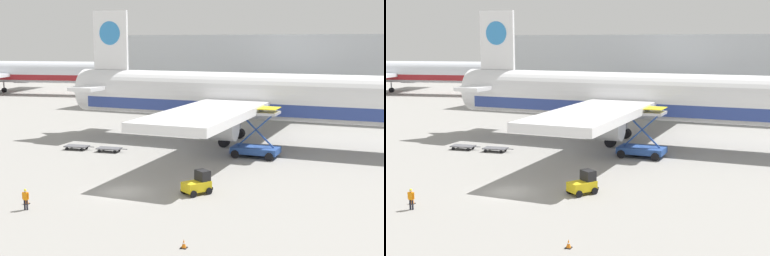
{
  "view_description": "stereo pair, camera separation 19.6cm",
  "coord_description": "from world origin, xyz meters",
  "views": [
    {
      "loc": [
        22.78,
        -38.84,
        12.9
      ],
      "look_at": [
        1.68,
        11.45,
        4.0
      ],
      "focal_mm": 50.0,
      "sensor_mm": 36.0,
      "label": 1
    },
    {
      "loc": [
        22.96,
        -38.77,
        12.9
      ],
      "look_at": [
        1.68,
        11.45,
        4.0
      ],
      "focal_mm": 50.0,
      "sensor_mm": 36.0,
      "label": 2
    }
  ],
  "objects": [
    {
      "name": "ground_plane",
      "position": [
        0.0,
        0.0,
        0.0
      ],
      "size": [
        400.0,
        400.0,
        0.0
      ],
      "primitive_type": "plane",
      "color": "gray"
    },
    {
      "name": "terminal_building",
      "position": [
        9.96,
        61.26,
        6.99
      ],
      "size": [
        90.0,
        18.2,
        14.0
      ],
      "color": "#B2B7BC",
      "rests_on": "ground_plane"
    },
    {
      "name": "airplane_main",
      "position": [
        4.8,
        25.45,
        5.84
      ],
      "size": [
        58.05,
        48.06,
        17.0
      ],
      "rotation": [
        0.0,
        0.0,
        0.01
      ],
      "color": "white",
      "rests_on": "ground_plane"
    },
    {
      "name": "airplane_distant",
      "position": [
        -69.89,
        65.11,
        5.21
      ],
      "size": [
        51.29,
        43.42,
        15.18
      ],
      "rotation": [
        0.0,
        0.0,
        0.2
      ],
      "color": "silver",
      "rests_on": "ground_plane"
    },
    {
      "name": "scissor_lift_loader",
      "position": [
        6.59,
        18.26,
        2.13
      ],
      "size": [
        5.22,
        3.4,
        5.63
      ],
      "rotation": [
        0.0,
        0.0,
        0.01
      ],
      "color": "#284C99",
      "rests_on": "ground_plane"
    },
    {
      "name": "baggage_tug_foreground",
      "position": [
        6.17,
        2.07,
        0.88
      ],
      "size": [
        2.57,
        2.82,
        2.0
      ],
      "rotation": [
        0.0,
        0.0,
        1.01
      ],
      "color": "yellow",
      "rests_on": "ground_plane"
    },
    {
      "name": "baggage_dolly_lead",
      "position": [
        -14.34,
        13.86,
        0.39
      ],
      "size": [
        3.77,
        1.86,
        0.48
      ],
      "rotation": [
        0.0,
        0.0,
        0.13
      ],
      "color": "#56565B",
      "rests_on": "ground_plane"
    },
    {
      "name": "baggage_dolly_second",
      "position": [
        -10.05,
        14.22,
        0.39
      ],
      "size": [
        3.77,
        1.86,
        0.48
      ],
      "rotation": [
        0.0,
        0.0,
        0.13
      ],
      "color": "#56565B",
      "rests_on": "ground_plane"
    },
    {
      "name": "ground_crew_far",
      "position": [
        -4.44,
        -7.16,
        0.97
      ],
      "size": [
        0.56,
        0.28,
        1.66
      ],
      "rotation": [
        0.0,
        0.0,
        3.32
      ],
      "color": "black",
      "rests_on": "ground_plane"
    },
    {
      "name": "traffic_cone_near",
      "position": [
        9.92,
        -9.52,
        0.28
      ],
      "size": [
        0.4,
        0.4,
        0.57
      ],
      "color": "black",
      "rests_on": "ground_plane"
    },
    {
      "name": "traffic_cone_far",
      "position": [
        -5.39,
        -5.95,
        0.35
      ],
      "size": [
        0.4,
        0.4,
        0.71
      ],
      "color": "black",
      "rests_on": "ground_plane"
    }
  ]
}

